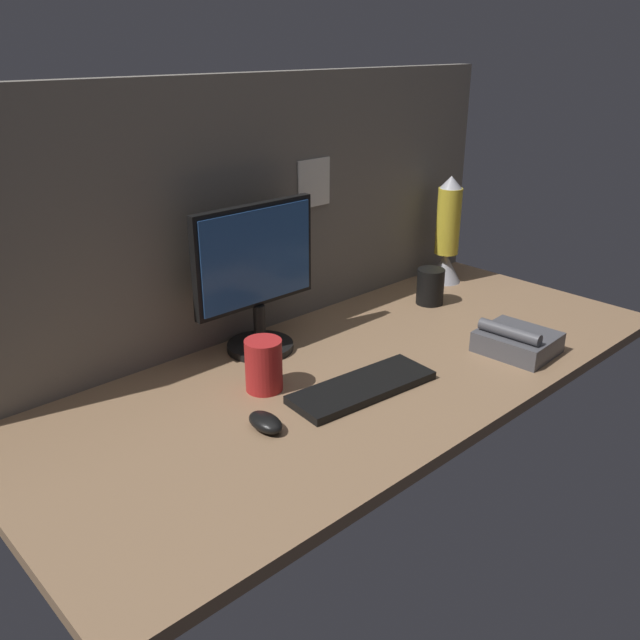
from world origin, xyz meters
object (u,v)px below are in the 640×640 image
object	(u,v)px
mug_red_plastic	(264,365)
desk_phone	(517,341)
keyboard	(362,387)
mouse	(265,422)
lava_lamp	(447,238)
monitor	(256,273)
mug_black_travel	(430,286)

from	to	relation	value
mug_red_plastic	desk_phone	size ratio (longest dim) A/B	0.64
keyboard	desk_phone	world-z (taller)	desk_phone
keyboard	desk_phone	distance (cm)	47.85
mouse	lava_lamp	distance (cm)	111.74
mouse	lava_lamp	bearing A→B (deg)	19.49
lava_lamp	desk_phone	size ratio (longest dim) A/B	1.82
desk_phone	mug_red_plastic	bearing A→B (deg)	154.41
desk_phone	monitor	bearing A→B (deg)	135.24
mouse	mug_red_plastic	bearing A→B (deg)	54.38
monitor	keyboard	size ratio (longest dim) A/B	1.08
keyboard	mug_red_plastic	xyz separation A→B (cm)	(-16.54, 16.77, 5.41)
mouse	mug_red_plastic	world-z (taller)	mug_red_plastic
mug_black_travel	keyboard	bearing A→B (deg)	-156.14
keyboard	mouse	bearing A→B (deg)	-179.53
mouse	desk_phone	world-z (taller)	desk_phone
keyboard	mug_black_travel	world-z (taller)	mug_black_travel
mouse	mug_black_travel	size ratio (longest dim) A/B	0.85
mug_red_plastic	mug_black_travel	xyz separation A→B (cm)	(74.18, 8.72, -0.74)
lava_lamp	desk_phone	world-z (taller)	lava_lamp
keyboard	mouse	distance (cm)	27.76
monitor	mouse	world-z (taller)	monitor
mug_black_travel	monitor	bearing A→B (deg)	170.47
monitor	mug_red_plastic	xyz separation A→B (cm)	(-13.20, -18.95, -15.20)
monitor	mouse	bearing A→B (deg)	-126.16
mouse	desk_phone	bearing A→B (deg)	-9.77
mug_black_travel	desk_phone	xyz separation A→B (cm)	(-11.68, -38.64, -2.48)
mug_red_plastic	mug_black_travel	size ratio (longest dim) A/B	1.13
keyboard	mug_black_travel	distance (cm)	63.20
monitor	mug_black_travel	xyz separation A→B (cm)	(60.98, -10.24, -15.93)
lava_lamp	desk_phone	bearing A→B (deg)	-123.64
keyboard	mouse	size ratio (longest dim) A/B	3.85
lava_lamp	desk_phone	distance (cm)	59.57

